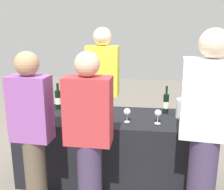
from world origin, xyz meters
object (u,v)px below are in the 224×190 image
object	(u,v)px
wine_bottle_3	(80,102)
guest_2	(206,128)
wine_glass_0	(76,112)
guest_1	(89,135)
ice_bucket	(185,109)
server_pouring	(103,89)
wine_bottle_4	(166,103)
wine_bottle_2	(67,101)
guest_0	(32,131)
wine_glass_2	(158,114)
wine_bottle_1	(58,99)
wine_bottle_0	(44,100)
wine_glass_1	(127,112)

from	to	relation	value
wine_bottle_3	guest_2	bearing A→B (deg)	-33.97
wine_glass_0	guest_1	xyz separation A→B (m)	(0.24, -0.52, -0.03)
ice_bucket	server_pouring	size ratio (longest dim) A/B	0.12
wine_bottle_4	wine_bottle_2	bearing A→B (deg)	-176.54
wine_glass_0	ice_bucket	size ratio (longest dim) A/B	0.74
wine_bottle_2	guest_0	bearing A→B (deg)	-94.27
ice_bucket	guest_1	bearing A→B (deg)	-138.87
server_pouring	wine_glass_2	bearing A→B (deg)	134.22
guest_1	wine_bottle_4	bearing A→B (deg)	53.54
guest_0	guest_2	bearing A→B (deg)	4.71
wine_bottle_1	server_pouring	world-z (taller)	server_pouring
wine_bottle_0	guest_0	size ratio (longest dim) A/B	0.21
wine_bottle_2	guest_1	xyz separation A→B (m)	(0.45, -0.85, -0.04)
guest_1	guest_2	size ratio (longest dim) A/B	0.90
wine_bottle_2	ice_bucket	size ratio (longest dim) A/B	1.57
wine_bottle_2	server_pouring	size ratio (longest dim) A/B	0.19
wine_glass_0	wine_glass_2	xyz separation A→B (m)	(0.85, 0.05, -0.00)
wine_glass_2	wine_glass_1	bearing A→B (deg)	178.57
wine_glass_0	ice_bucket	xyz separation A→B (m)	(1.16, 0.28, -0.01)
wine_bottle_1	guest_0	world-z (taller)	guest_0
guest_0	wine_glass_1	bearing A→B (deg)	38.55
guest_0	guest_1	distance (m)	0.51
wine_bottle_2	wine_glass_1	world-z (taller)	wine_bottle_2
wine_glass_0	wine_bottle_4	bearing A→B (deg)	22.89
wine_bottle_0	wine_glass_0	world-z (taller)	wine_bottle_0
guest_0	guest_2	xyz separation A→B (m)	(1.50, 0.04, 0.09)
wine_bottle_0	wine_bottle_3	xyz separation A→B (m)	(0.43, 0.06, -0.02)
wine_bottle_4	wine_glass_1	xyz separation A→B (m)	(-0.43, -0.35, -0.01)
wine_glass_0	wine_glass_1	xyz separation A→B (m)	(0.53, 0.06, -0.00)
wine_bottle_3	server_pouring	distance (m)	0.46
wine_bottle_0	wine_glass_2	distance (m)	1.37
wine_bottle_3	guest_1	xyz separation A→B (m)	(0.30, -0.91, -0.03)
wine_bottle_1	wine_bottle_2	bearing A→B (deg)	-30.84
wine_bottle_4	wine_glass_2	size ratio (longest dim) A/B	2.14
wine_bottle_1	server_pouring	size ratio (longest dim) A/B	0.18
wine_bottle_2	wine_glass_2	world-z (taller)	wine_bottle_2
wine_bottle_0	wine_glass_1	distance (m)	1.06
wine_bottle_3	guest_2	world-z (taller)	guest_2
wine_glass_1	guest_0	bearing A→B (deg)	-144.79
wine_bottle_0	wine_bottle_3	world-z (taller)	wine_bottle_0
wine_bottle_2	wine_glass_0	distance (m)	0.39
ice_bucket	server_pouring	world-z (taller)	server_pouring
server_pouring	guest_2	bearing A→B (deg)	131.24
wine_glass_2	server_pouring	world-z (taller)	server_pouring
wine_bottle_3	guest_0	distance (m)	0.93
wine_bottle_4	wine_glass_0	world-z (taller)	wine_bottle_4
wine_bottle_1	guest_0	xyz separation A→B (m)	(0.07, -0.92, -0.03)
wine_bottle_4	wine_glass_0	distance (m)	1.04
wine_bottle_0	guest_2	distance (m)	1.90
wine_glass_2	guest_1	xyz separation A→B (m)	(-0.61, -0.56, -0.03)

